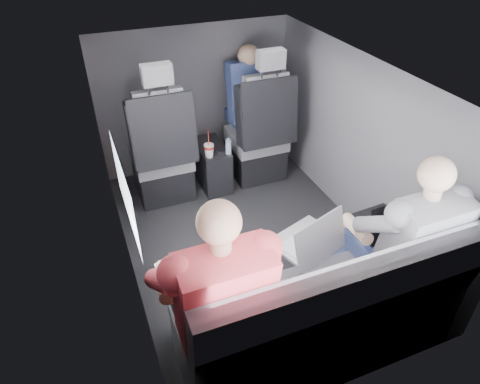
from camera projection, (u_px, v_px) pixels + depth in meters
name	position (u px, v px, depth m)	size (l,w,h in m)	color
floor	(249.00, 241.00, 3.37)	(2.60, 2.60, 0.00)	black
ceiling	(251.00, 74.00, 2.59)	(2.60, 2.60, 0.00)	#B2B2AD
panel_left	(119.00, 197.00, 2.71)	(0.02, 2.60, 1.35)	#56565B
panel_right	(358.00, 145.00, 3.26)	(0.02, 2.60, 1.35)	#56565B
panel_front	(195.00, 100.00, 3.97)	(1.80, 0.02, 1.35)	#56565B
panel_back	(358.00, 305.00, 2.00)	(1.80, 0.02, 1.35)	#56565B
side_window	(125.00, 192.00, 2.36)	(0.02, 0.75, 0.42)	white
seatbelt	(268.00, 106.00, 3.56)	(0.05, 0.01, 0.65)	black
front_seat_left	(162.00, 158.00, 3.64)	(0.52, 0.58, 1.26)	black
front_seat_right	(259.00, 139.00, 3.92)	(0.52, 0.58, 1.26)	black
center_console	(212.00, 165.00, 3.92)	(0.24, 0.48, 0.41)	black
rear_bench	(323.00, 318.00, 2.39)	(1.60, 0.57, 0.92)	#5C5D61
soda_cup	(209.00, 150.00, 3.62)	(0.08, 0.08, 0.26)	white
water_bottle	(228.00, 147.00, 3.67)	(0.05, 0.05, 0.14)	#ACCBE9
laptop_white	(192.00, 273.00, 2.22)	(0.34, 0.32, 0.25)	white
laptop_silver	(310.00, 240.00, 2.43)	(0.44, 0.45, 0.27)	#ACACB1
laptop_black	(382.00, 221.00, 2.57)	(0.36, 0.33, 0.25)	black
passenger_rear_left	(215.00, 295.00, 2.08)	(0.54, 0.65, 1.28)	#35363B
passenger_rear_right	(400.00, 240.00, 2.43)	(0.51, 0.63, 1.23)	navy
passenger_front_right	(248.00, 93.00, 3.91)	(0.38, 0.38, 0.76)	navy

